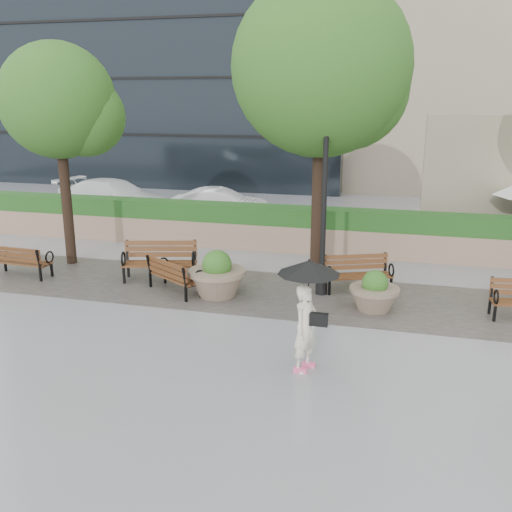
% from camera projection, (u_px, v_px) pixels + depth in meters
% --- Properties ---
extents(ground, '(100.00, 100.00, 0.00)m').
position_uv_depth(ground, '(183.00, 338.00, 11.11)').
color(ground, gray).
rests_on(ground, ground).
extents(cobble_strip, '(28.00, 3.20, 0.01)m').
position_uv_depth(cobble_strip, '(229.00, 289.00, 13.90)').
color(cobble_strip, '#383330').
rests_on(cobble_strip, ground).
extents(hedge_wall, '(24.00, 0.80, 1.35)m').
position_uv_depth(hedge_wall, '(268.00, 228.00, 17.44)').
color(hedge_wall, '#987C62').
rests_on(hedge_wall, ground).
extents(asphalt_street, '(40.00, 7.00, 0.00)m').
position_uv_depth(asphalt_street, '(293.00, 222.00, 21.34)').
color(asphalt_street, black).
rests_on(asphalt_street, ground).
extents(bench_0, '(1.61, 0.72, 0.84)m').
position_uv_depth(bench_0, '(22.00, 267.00, 14.84)').
color(bench_0, '#5E2F1B').
rests_on(bench_0, ground).
extents(bench_1, '(1.95, 1.18, 0.99)m').
position_uv_depth(bench_1, '(160.00, 269.00, 14.52)').
color(bench_1, '#5E2F1B').
rests_on(bench_1, ground).
extents(bench_2, '(1.61, 1.32, 0.82)m').
position_uv_depth(bench_2, '(175.00, 283.00, 13.62)').
color(bench_2, '#5E2F1B').
rests_on(bench_2, ground).
extents(bench_3, '(1.70, 1.20, 0.86)m').
position_uv_depth(bench_3, '(358.00, 281.00, 13.74)').
color(bench_3, '#5E2F1B').
rests_on(bench_3, ground).
extents(planter_left, '(1.33, 1.33, 1.12)m').
position_uv_depth(planter_left, '(217.00, 278.00, 13.33)').
color(planter_left, '#7F6B56').
rests_on(planter_left, ground).
extents(planter_right, '(1.09, 1.09, 0.92)m').
position_uv_depth(planter_right, '(374.00, 295.00, 12.46)').
color(planter_right, '#7F6B56').
rests_on(planter_right, ground).
extents(lamppost, '(0.28, 0.28, 4.06)m').
position_uv_depth(lamppost, '(324.00, 221.00, 13.10)').
color(lamppost, black).
rests_on(lamppost, ground).
extents(tree_0, '(3.17, 3.02, 5.94)m').
position_uv_depth(tree_0, '(65.00, 106.00, 14.98)').
color(tree_0, black).
rests_on(tree_0, ground).
extents(tree_1, '(4.30, 4.30, 7.38)m').
position_uv_depth(tree_1, '(328.00, 72.00, 13.64)').
color(tree_1, black).
rests_on(tree_1, ground).
extents(car_left, '(5.12, 2.86, 1.40)m').
position_uv_depth(car_left, '(114.00, 198.00, 22.36)').
color(car_left, white).
rests_on(car_left, ground).
extents(car_right, '(3.82, 1.75, 1.21)m').
position_uv_depth(car_right, '(220.00, 205.00, 21.47)').
color(car_right, white).
rests_on(car_right, ground).
extents(pedestrian, '(1.06, 1.06, 1.94)m').
position_uv_depth(pedestrian, '(307.00, 305.00, 9.53)').
color(pedestrian, '#EEE6C8').
rests_on(pedestrian, ground).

